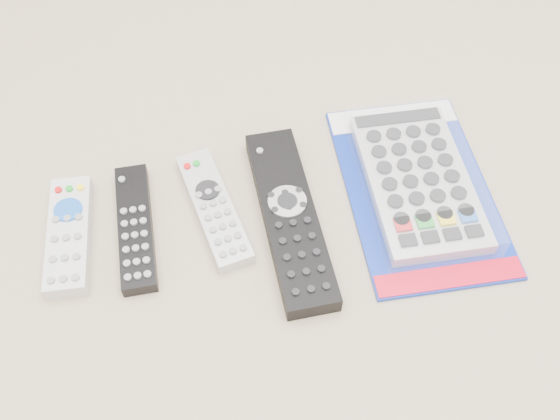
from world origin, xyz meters
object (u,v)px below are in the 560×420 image
object	(u,v)px
remote_slim_black	(135,228)
remote_large_black	(290,217)
remote_small_grey	(69,235)
jumbo_remote_packaged	(418,180)
remote_silver_dvd	(214,208)

from	to	relation	value
remote_slim_black	remote_large_black	size ratio (longest dim) A/B	0.69
remote_small_grey	remote_slim_black	world-z (taller)	remote_small_grey
remote_large_black	jumbo_remote_packaged	size ratio (longest dim) A/B	0.84
remote_slim_black	remote_silver_dvd	size ratio (longest dim) A/B	1.01
remote_slim_black	jumbo_remote_packaged	bearing A→B (deg)	-0.06
jumbo_remote_packaged	remote_slim_black	bearing A→B (deg)	-178.10
jumbo_remote_packaged	remote_large_black	bearing A→B (deg)	-170.32
jumbo_remote_packaged	remote_small_grey	bearing A→B (deg)	-178.48
remote_small_grey	remote_silver_dvd	bearing A→B (deg)	5.41
remote_slim_black	remote_large_black	world-z (taller)	remote_large_black
remote_silver_dvd	remote_small_grey	bearing A→B (deg)	171.62
remote_small_grey	remote_large_black	xyz separation A→B (m)	(0.26, -0.05, 0.00)
remote_silver_dvd	remote_large_black	bearing A→B (deg)	-31.67
remote_slim_black	remote_silver_dvd	bearing A→B (deg)	6.12
remote_large_black	remote_slim_black	bearing A→B (deg)	171.87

